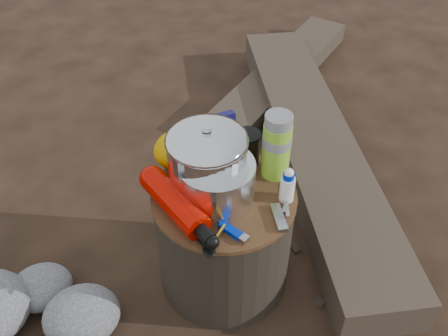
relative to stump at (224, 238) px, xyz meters
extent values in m
plane|color=#2F1F16|center=(0.00, 0.00, -0.19)|extent=(60.00, 60.00, 0.00)
cylinder|color=black|center=(0.00, 0.00, 0.00)|extent=(0.41, 0.41, 0.38)
cube|color=#3F3228|center=(0.51, 0.49, -0.12)|extent=(0.50, 1.71, 0.14)
cube|color=#3F3228|center=(0.60, 1.09, -0.14)|extent=(0.97, 0.94, 0.10)
cylinder|color=silver|center=(-0.02, -0.01, 0.25)|extent=(0.21, 0.21, 0.13)
cylinder|color=silver|center=(-0.04, 0.03, 0.30)|extent=(0.22, 0.22, 0.22)
cylinder|color=#8BCA2C|center=(0.17, 0.05, 0.29)|extent=(0.08, 0.08, 0.21)
cylinder|color=black|center=(0.10, 0.12, 0.24)|extent=(0.07, 0.07, 0.11)
ellipsoid|color=#C99000|center=(-0.08, 0.15, 0.25)|extent=(0.18, 0.14, 0.12)
cube|color=#120F4C|center=(0.02, 0.16, 0.27)|extent=(0.12, 0.05, 0.15)
cube|color=#0020BA|center=(-0.02, -0.14, 0.20)|extent=(0.07, 0.09, 0.02)
cube|color=#A9A9AE|center=(0.12, -0.13, 0.20)|extent=(0.04, 0.10, 0.01)
cylinder|color=white|center=(0.16, -0.06, 0.24)|extent=(0.04, 0.04, 0.10)
camera|label=1|loc=(-0.26, -0.96, 1.19)|focal=39.79mm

